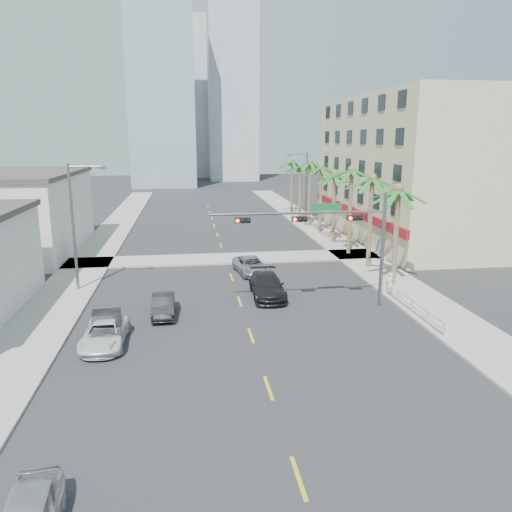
{
  "coord_description": "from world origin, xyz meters",
  "views": [
    {
      "loc": [
        -3.28,
        -21.66,
        10.67
      ],
      "look_at": [
        0.88,
        8.33,
        3.5
      ],
      "focal_mm": 35.0,
      "sensor_mm": 36.0,
      "label": 1
    }
  ],
  "objects_px": {
    "car_parked_far": "(105,334)",
    "car_lane_left": "(163,305)",
    "traffic_signal_mast": "(335,231)",
    "car_lane_right": "(267,286)",
    "pedestrian": "(390,284)",
    "car_lane_center": "(251,265)",
    "car_parked_mid": "(107,326)"
  },
  "relations": [
    {
      "from": "car_parked_mid",
      "to": "car_lane_right",
      "type": "xyz_separation_m",
      "value": [
        9.8,
        6.12,
        0.05
      ]
    },
    {
      "from": "car_parked_mid",
      "to": "car_lane_center",
      "type": "relative_size",
      "value": 0.91
    },
    {
      "from": "traffic_signal_mast",
      "to": "car_lane_right",
      "type": "relative_size",
      "value": 2.09
    },
    {
      "from": "car_lane_left",
      "to": "car_lane_center",
      "type": "bearing_deg",
      "value": 52.8
    },
    {
      "from": "car_parked_far",
      "to": "car_lane_left",
      "type": "xyz_separation_m",
      "value": [
        2.87,
        4.27,
        -0.0
      ]
    },
    {
      "from": "car_parked_far",
      "to": "car_lane_center",
      "type": "bearing_deg",
      "value": 55.17
    },
    {
      "from": "car_parked_mid",
      "to": "traffic_signal_mast",
      "type": "bearing_deg",
      "value": 5.78
    },
    {
      "from": "traffic_signal_mast",
      "to": "car_lane_right",
      "type": "distance_m",
      "value": 6.39
    },
    {
      "from": "car_parked_far",
      "to": "car_lane_left",
      "type": "height_order",
      "value": "car_parked_far"
    },
    {
      "from": "car_parked_mid",
      "to": "car_parked_far",
      "type": "bearing_deg",
      "value": -97.79
    },
    {
      "from": "car_parked_mid",
      "to": "pedestrian",
      "type": "height_order",
      "value": "pedestrian"
    },
    {
      "from": "car_parked_far",
      "to": "car_parked_mid",
      "type": "bearing_deg",
      "value": 90.78
    },
    {
      "from": "car_parked_mid",
      "to": "pedestrian",
      "type": "bearing_deg",
      "value": 7.18
    },
    {
      "from": "car_lane_left",
      "to": "car_lane_center",
      "type": "xyz_separation_m",
      "value": [
        6.59,
        8.94,
        0.02
      ]
    },
    {
      "from": "car_parked_far",
      "to": "car_lane_right",
      "type": "xyz_separation_m",
      "value": [
        9.8,
        7.06,
        0.13
      ]
    },
    {
      "from": "car_lane_center",
      "to": "car_lane_right",
      "type": "xyz_separation_m",
      "value": [
        0.34,
        -6.16,
        0.11
      ]
    },
    {
      "from": "car_parked_mid",
      "to": "pedestrian",
      "type": "relative_size",
      "value": 2.74
    },
    {
      "from": "car_lane_right",
      "to": "pedestrian",
      "type": "height_order",
      "value": "pedestrian"
    },
    {
      "from": "car_parked_far",
      "to": "car_lane_center",
      "type": "xyz_separation_m",
      "value": [
        9.46,
        13.22,
        0.02
      ]
    },
    {
      "from": "car_parked_mid",
      "to": "car_lane_center",
      "type": "height_order",
      "value": "car_parked_mid"
    },
    {
      "from": "car_parked_mid",
      "to": "car_lane_right",
      "type": "bearing_deg",
      "value": 24.18
    },
    {
      "from": "traffic_signal_mast",
      "to": "car_lane_center",
      "type": "distance_m",
      "value": 10.83
    },
    {
      "from": "car_parked_mid",
      "to": "car_parked_far",
      "type": "xyz_separation_m",
      "value": [
        0.0,
        -0.94,
        -0.08
      ]
    },
    {
      "from": "traffic_signal_mast",
      "to": "car_parked_far",
      "type": "bearing_deg",
      "value": -162.75
    },
    {
      "from": "car_lane_left",
      "to": "pedestrian",
      "type": "relative_size",
      "value": 2.44
    },
    {
      "from": "traffic_signal_mast",
      "to": "car_lane_center",
      "type": "bearing_deg",
      "value": 114.61
    },
    {
      "from": "traffic_signal_mast",
      "to": "car_lane_left",
      "type": "xyz_separation_m",
      "value": [
        -10.71,
        0.06,
        -4.42
      ]
    },
    {
      "from": "car_lane_center",
      "to": "car_parked_far",
      "type": "bearing_deg",
      "value": -133.21
    },
    {
      "from": "car_lane_right",
      "to": "pedestrian",
      "type": "xyz_separation_m",
      "value": [
        8.3,
        -1.28,
        0.18
      ]
    },
    {
      "from": "traffic_signal_mast",
      "to": "car_parked_far",
      "type": "height_order",
      "value": "traffic_signal_mast"
    },
    {
      "from": "car_parked_far",
      "to": "car_lane_left",
      "type": "distance_m",
      "value": 5.15
    },
    {
      "from": "car_lane_right",
      "to": "car_parked_mid",
      "type": "bearing_deg",
      "value": -146.67
    }
  ]
}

